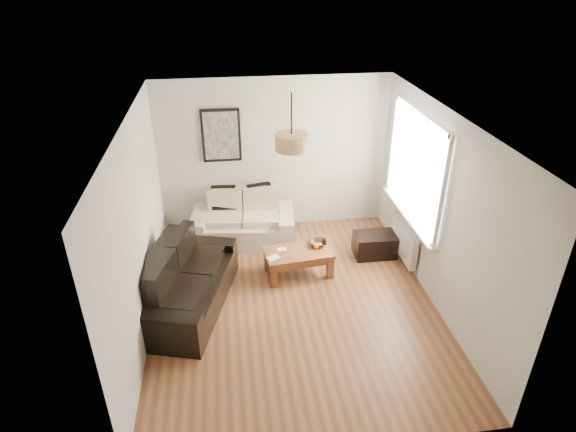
{
  "coord_description": "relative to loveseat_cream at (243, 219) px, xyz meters",
  "views": [
    {
      "loc": [
        -0.79,
        -5.13,
        4.19
      ],
      "look_at": [
        0.0,
        0.6,
        1.05
      ],
      "focal_mm": 29.74,
      "sensor_mm": 36.0,
      "label": 1
    }
  ],
  "objects": [
    {
      "name": "orange_a",
      "position": [
        1.02,
        -1.05,
        0.03
      ],
      "size": [
        0.1,
        0.1,
        0.09
      ],
      "primitive_type": "sphere",
      "rotation": [
        0.0,
        0.0,
        0.11
      ],
      "color": "#FF5515",
      "rests_on": "fruit_bowl"
    },
    {
      "name": "wall_front",
      "position": [
        0.58,
        -4.03,
        0.89
      ],
      "size": [
        3.8,
        0.04,
        2.6
      ],
      "primitive_type": null,
      "color": "silver",
      "rests_on": "floor"
    },
    {
      "name": "ceiling",
      "position": [
        0.58,
        -1.78,
        2.19
      ],
      "size": [
        3.8,
        4.5,
        0.0
      ],
      "primitive_type": null,
      "color": "white",
      "rests_on": "floor"
    },
    {
      "name": "ottoman",
      "position": [
        2.03,
        -0.74,
        -0.23
      ],
      "size": [
        0.65,
        0.42,
        0.37
      ],
      "primitive_type": "cube",
      "rotation": [
        0.0,
        0.0,
        -0.01
      ],
      "color": "black",
      "rests_on": "floor"
    },
    {
      "name": "orange_c",
      "position": [
        0.99,
        -1.0,
        0.03
      ],
      "size": [
        0.07,
        0.07,
        0.06
      ],
      "primitive_type": "sphere",
      "rotation": [
        0.0,
        0.0,
        0.18
      ],
      "color": "orange",
      "rests_on": "fruit_bowl"
    },
    {
      "name": "papers",
      "position": [
        0.36,
        -1.21,
        -0.01
      ],
      "size": [
        0.22,
        0.2,
        0.01
      ],
      "primitive_type": "cube",
      "rotation": [
        0.0,
        0.0,
        0.52
      ],
      "color": "silver",
      "rests_on": "coffee_table"
    },
    {
      "name": "cushion_left",
      "position": [
        -0.29,
        0.2,
        0.31
      ],
      "size": [
        0.4,
        0.15,
        0.4
      ],
      "primitive_type": "cube",
      "rotation": [
        0.0,
        0.0,
        -0.08
      ],
      "color": "black",
      "rests_on": "loveseat_cream"
    },
    {
      "name": "sofa_leather",
      "position": [
        -0.85,
        -1.62,
        0.0
      ],
      "size": [
        1.43,
        2.1,
        0.83
      ],
      "primitive_type": null,
      "rotation": [
        0.0,
        0.0,
        1.29
      ],
      "color": "black",
      "rests_on": "floor"
    },
    {
      "name": "orange_b",
      "position": [
        1.08,
        -1.02,
        0.03
      ],
      "size": [
        0.07,
        0.07,
        0.07
      ],
      "primitive_type": "sphere",
      "rotation": [
        0.0,
        0.0,
        -0.08
      ],
      "color": "orange",
      "rests_on": "fruit_bowl"
    },
    {
      "name": "poster",
      "position": [
        -0.27,
        0.44,
        1.29
      ],
      "size": [
        0.62,
        0.04,
        0.87
      ],
      "primitive_type": null,
      "color": "black",
      "rests_on": "wall_back"
    },
    {
      "name": "wall_back",
      "position": [
        0.58,
        0.47,
        0.89
      ],
      "size": [
        3.8,
        0.04,
        2.6
      ],
      "primitive_type": null,
      "color": "silver",
      "rests_on": "floor"
    },
    {
      "name": "cushion_right",
      "position": [
        0.29,
        0.2,
        0.31
      ],
      "size": [
        0.41,
        0.2,
        0.4
      ],
      "primitive_type": "cube",
      "rotation": [
        0.0,
        0.0,
        0.21
      ],
      "color": "black",
      "rests_on": "loveseat_cream"
    },
    {
      "name": "wall_left",
      "position": [
        -1.32,
        -1.78,
        0.89
      ],
      "size": [
        0.04,
        4.5,
        2.6
      ],
      "primitive_type": null,
      "color": "silver",
      "rests_on": "floor"
    },
    {
      "name": "window_bay",
      "position": [
        2.44,
        -0.98,
        1.19
      ],
      "size": [
        0.14,
        1.9,
        1.6
      ],
      "primitive_type": null,
      "color": "white",
      "rests_on": "wall_right"
    },
    {
      "name": "loveseat_cream",
      "position": [
        0.0,
        0.0,
        0.0
      ],
      "size": [
        1.74,
        1.08,
        0.82
      ],
      "primitive_type": null,
      "rotation": [
        0.0,
        0.0,
        -0.11
      ],
      "color": "beige",
      "rests_on": "floor"
    },
    {
      "name": "pendant_shade",
      "position": [
        0.58,
        -1.48,
        1.82
      ],
      "size": [
        0.4,
        0.4,
        0.2
      ],
      "primitive_type": "cylinder",
      "color": "tan",
      "rests_on": "ceiling"
    },
    {
      "name": "wall_right",
      "position": [
        2.48,
        -1.78,
        0.89
      ],
      "size": [
        0.04,
        4.5,
        2.6
      ],
      "primitive_type": null,
      "color": "silver",
      "rests_on": "floor"
    },
    {
      "name": "radiator",
      "position": [
        2.4,
        -0.98,
        -0.03
      ],
      "size": [
        0.1,
        0.9,
        0.52
      ],
      "primitive_type": "cube",
      "color": "white",
      "rests_on": "wall_right"
    },
    {
      "name": "fruit_bowl",
      "position": [
        1.07,
        -0.96,
        0.02
      ],
      "size": [
        0.27,
        0.27,
        0.06
      ],
      "primitive_type": "imported",
      "rotation": [
        0.0,
        0.0,
        -0.08
      ],
      "color": "black",
      "rests_on": "coffee_table"
    },
    {
      "name": "floor",
      "position": [
        0.58,
        -1.78,
        -0.41
      ],
      "size": [
        4.5,
        4.5,
        0.0
      ],
      "primitive_type": "plane",
      "color": "brown",
      "rests_on": "ground"
    },
    {
      "name": "coffee_table",
      "position": [
        0.75,
        -1.09,
        -0.21
      ],
      "size": [
        1.04,
        0.64,
        0.4
      ],
      "primitive_type": null,
      "rotation": [
        0.0,
        0.0,
        0.11
      ],
      "color": "brown",
      "rests_on": "floor"
    }
  ]
}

